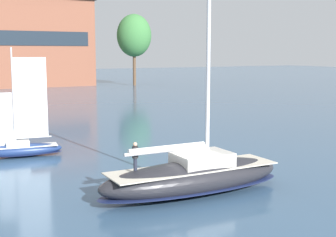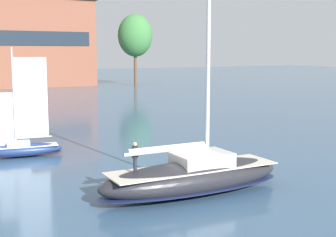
{
  "view_description": "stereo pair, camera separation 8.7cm",
  "coord_description": "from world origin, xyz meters",
  "views": [
    {
      "loc": [
        -14.26,
        -22.27,
        8.21
      ],
      "look_at": [
        0.0,
        3.0,
        4.09
      ],
      "focal_mm": 50.0,
      "sensor_mm": 36.0,
      "label": 1
    },
    {
      "loc": [
        -14.18,
        -22.31,
        8.21
      ],
      "look_at": [
        0.0,
        3.0,
        4.09
      ],
      "focal_mm": 50.0,
      "sensor_mm": 36.0,
      "label": 2
    }
  ],
  "objects": [
    {
      "name": "tree_shore_right",
      "position": [
        35.92,
        83.69,
        12.28
      ],
      "size": [
        8.52,
        8.52,
        17.54
      ],
      "color": "brown",
      "rests_on": "ground"
    },
    {
      "name": "sailboat_main",
      "position": [
        0.03,
        -0.0,
        1.1
      ],
      "size": [
        11.88,
        3.58,
        16.2
      ],
      "color": "#232328",
      "rests_on": "ground"
    },
    {
      "name": "ground_plane",
      "position": [
        0.0,
        0.0,
        0.0
      ],
      "size": [
        400.0,
        400.0,
        0.0
      ],
      "primitive_type": "plane",
      "color": "#385675"
    },
    {
      "name": "sailboat_moored_mid_channel",
      "position": [
        -6.49,
        15.04,
        0.74
      ],
      "size": [
        6.43,
        2.7,
        8.59
      ],
      "color": "navy",
      "rests_on": "ground"
    },
    {
      "name": "waterfront_building",
      "position": [
        8.07,
        95.71,
        10.74
      ],
      "size": [
        39.43,
        17.9,
        21.4
      ],
      "color": "brown",
      "rests_on": "ground"
    }
  ]
}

